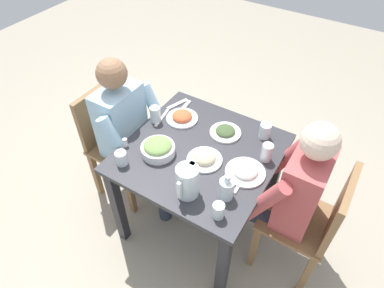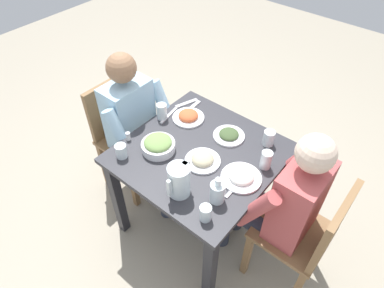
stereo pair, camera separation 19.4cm
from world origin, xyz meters
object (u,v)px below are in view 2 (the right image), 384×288
object	(u,v)px
water_pitcher	(179,180)
plate_yoghurt	(241,176)
salad_bowl	(158,145)
water_glass_far_right	(205,213)
plate_rice_curry	(188,116)
dining_table	(200,166)
water_glass_far_left	(269,138)
diner_far	(280,200)
water_glass_center	(121,151)
diner_near	(140,128)
water_glass_by_pitcher	(162,111)
plate_dolmas	(229,135)
oil_carafe	(217,193)
chair_near	(123,131)
water_glass_near_left	(266,160)
chair_far	(308,235)
salt_shaker	(128,136)
plate_beans	(203,159)

from	to	relation	value
water_pitcher	plate_yoghurt	distance (m)	0.36
salad_bowl	water_glass_far_right	xyz separation A→B (m)	(0.20, 0.51, 0.00)
plate_rice_curry	plate_yoghurt	distance (m)	0.59
dining_table	water_glass_far_left	xyz separation A→B (m)	(-0.32, 0.27, 0.18)
diner_far	plate_yoghurt	xyz separation A→B (m)	(0.08, -0.22, 0.12)
plate_yoghurt	water_glass_center	world-z (taller)	water_glass_center
plate_yoghurt	dining_table	bearing A→B (deg)	-93.10
water_pitcher	dining_table	bearing A→B (deg)	-161.50
diner_near	water_glass_center	xyz separation A→B (m)	(0.31, 0.19, 0.14)
diner_far	water_glass_far_right	distance (m)	0.48
dining_table	plate_yoghurt	size ratio (longest dim) A/B	3.90
diner_far	plate_yoghurt	world-z (taller)	diner_far
diner_near	plate_rice_curry	bearing A→B (deg)	127.02
salad_bowl	water_glass_by_pitcher	xyz separation A→B (m)	(-0.23, -0.19, 0.01)
plate_dolmas	plate_yoghurt	xyz separation A→B (m)	(0.23, 0.25, 0.00)
oil_carafe	water_glass_center	bearing A→B (deg)	-80.29
diner_near	plate_rice_curry	distance (m)	0.35
dining_table	chair_near	bearing A→B (deg)	-89.18
water_glass_center	water_glass_near_left	bearing A→B (deg)	123.96
water_glass_center	water_glass_far_left	distance (m)	0.88
plate_rice_curry	chair_far	bearing A→B (deg)	82.67
water_pitcher	salt_shaker	world-z (taller)	water_pitcher
plate_beans	salt_shaker	size ratio (longest dim) A/B	3.85
chair_near	water_glass_far_left	distance (m)	1.09
chair_near	water_glass_near_left	world-z (taller)	chair_near
diner_far	plate_dolmas	size ratio (longest dim) A/B	5.99
diner_far	plate_beans	world-z (taller)	diner_far
dining_table	water_glass_near_left	size ratio (longest dim) A/B	7.79
chair_near	oil_carafe	distance (m)	1.07
salad_bowl	water_glass_far_right	bearing A→B (deg)	68.72
water_glass_by_pitcher	chair_far	bearing A→B (deg)	88.95
diner_near	water_pitcher	size ratio (longest dim) A/B	6.22
chair_far	salt_shaker	distance (m)	1.19
dining_table	oil_carafe	xyz separation A→B (m)	(0.21, 0.28, 0.19)
diner_near	water_pitcher	xyz separation A→B (m)	(0.29, 0.62, 0.19)
water_glass_far_left	water_glass_far_right	distance (m)	0.66
chair_far	water_glass_by_pitcher	distance (m)	1.15
plate_yoghurt	salt_shaker	distance (m)	0.73
dining_table	diner_near	bearing A→B (deg)	-88.85
plate_rice_curry	salt_shaker	bearing A→B (deg)	-21.93
diner_near	water_glass_far_right	world-z (taller)	diner_near
plate_rice_curry	water_glass_far_right	distance (m)	0.77
dining_table	chair_near	size ratio (longest dim) A/B	1.00
salad_bowl	water_glass_near_left	bearing A→B (deg)	117.19
plate_dolmas	water_glass_far_left	size ratio (longest dim) A/B	2.03
water_glass_far_right	chair_near	bearing A→B (deg)	-107.86
plate_beans	plate_dolmas	distance (m)	0.27
dining_table	water_glass_center	distance (m)	0.49
water_pitcher	water_glass_by_pitcher	xyz separation A→B (m)	(-0.39, -0.49, -0.04)
water_pitcher	water_glass_near_left	xyz separation A→B (m)	(-0.45, 0.26, -0.04)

